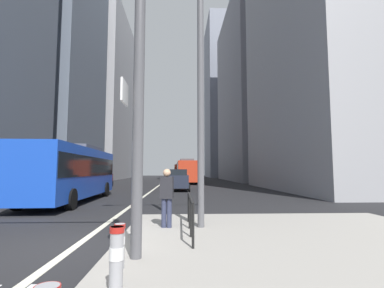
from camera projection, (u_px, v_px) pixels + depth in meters
name	position (u px, v px, depth m)	size (l,w,h in m)	color
ground_plane	(153.00, 190.00, 26.89)	(160.00, 160.00, 0.00)	black
median_island	(317.00, 252.00, 6.25)	(9.00, 10.00, 0.15)	gray
lane_centre_line	(160.00, 185.00, 36.84)	(0.20, 80.00, 0.01)	beige
office_tower_left_mid	(54.00, 50.00, 42.35)	(11.13, 16.72, 39.04)	slate
office_tower_left_far	(99.00, 96.00, 65.74)	(12.18, 23.36, 37.56)	#9E9EA3
office_tower_right_mid	(256.00, 94.00, 54.80)	(11.17, 25.62, 32.55)	gray
office_tower_right_far	(230.00, 99.00, 82.63)	(13.47, 17.41, 44.55)	slate
city_bus_blue_oncoming	(72.00, 170.00, 16.93)	(2.91, 11.06, 3.40)	blue
city_bus_red_receding	(186.00, 170.00, 41.25)	(2.87, 10.75, 3.40)	red
city_bus_red_distant	(181.00, 171.00, 64.09)	(2.86, 10.61, 3.40)	red
car_oncoming_mid	(101.00, 178.00, 32.24)	(2.21, 4.61, 1.94)	maroon
car_receding_near	(183.00, 175.00, 51.37)	(2.17, 4.39, 1.94)	black
car_receding_far	(179.00, 180.00, 26.19)	(2.07, 4.26, 1.94)	#232838
traffic_signal_gantry	(26.00, 55.00, 5.78)	(6.71, 0.65, 6.00)	#515156
street_lamp_post	(200.00, 60.00, 9.03)	(5.50, 0.32, 8.00)	#56565B
bollard_left	(116.00, 258.00, 3.84)	(0.20, 0.20, 0.93)	#99999E
bollard_right	(119.00, 243.00, 4.99)	(0.20, 0.20, 0.75)	#99999E
bollard_back	(135.00, 221.00, 6.90)	(0.20, 0.20, 0.86)	#99999E
pedestrian_railing	(190.00, 207.00, 7.88)	(0.06, 3.29, 0.98)	black
pedestrian_waiting	(167.00, 195.00, 8.58)	(0.41, 0.29, 1.73)	#2D334C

